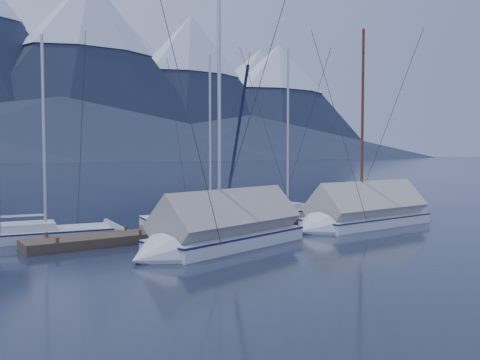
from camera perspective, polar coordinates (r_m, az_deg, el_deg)
name	(u,v)px	position (r m, az deg, el deg)	size (l,w,h in m)	color
ground	(268,236)	(20.79, 3.16, -6.30)	(1000.00, 1000.00, 0.00)	black
dock	(240,228)	(22.37, 0.00, -5.36)	(18.00, 1.50, 0.54)	#382D23
mooring_posts	(231,223)	(22.06, -1.07, -4.84)	(15.12, 1.52, 0.35)	#382D23
sailboat_open_left	(58,235)	(21.34, -19.74, -5.82)	(6.78, 3.05, 8.69)	silver
sailboat_open_mid	(219,219)	(24.75, -2.34, -4.44)	(6.92, 3.18, 8.86)	white
sailboat_open_right	(293,213)	(27.29, 6.02, -3.73)	(7.62, 3.59, 9.73)	silver
sailboat_covered_near	(359,216)	(23.95, 13.21, -3.94)	(7.80, 3.32, 9.99)	white
sailboat_covered_far	(217,234)	(18.05, -2.64, -6.10)	(7.72, 3.93, 10.39)	silver
person	(343,197)	(26.28, 11.50, -1.87)	(0.59, 0.39, 1.63)	black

